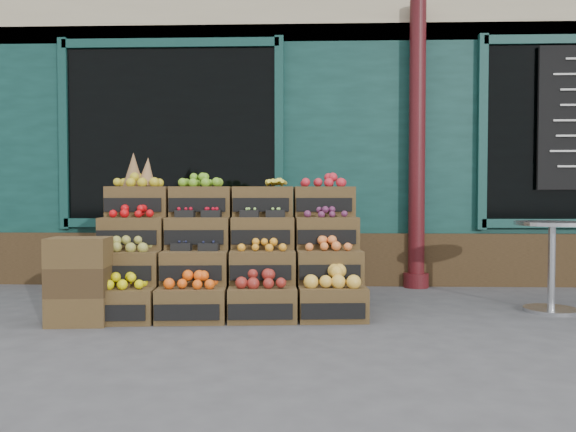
{
  "coord_description": "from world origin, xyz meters",
  "views": [
    {
      "loc": [
        -0.03,
        -4.29,
        1.02
      ],
      "look_at": [
        -0.2,
        0.7,
        0.85
      ],
      "focal_mm": 35.0,
      "sensor_mm": 36.0,
      "label": 1
    }
  ],
  "objects": [
    {
      "name": "shop_facade",
      "position": [
        0.0,
        5.11,
        2.4
      ],
      "size": [
        12.0,
        6.24,
        4.8
      ],
      "color": "#103833",
      "rests_on": "ground"
    },
    {
      "name": "spare_crates",
      "position": [
        -1.85,
        0.11,
        0.35
      ],
      "size": [
        0.49,
        0.36,
        0.7
      ],
      "rotation": [
        0.0,
        0.0,
        0.09
      ],
      "color": "#4B371D",
      "rests_on": "ground"
    },
    {
      "name": "crate_display",
      "position": [
        -0.73,
        0.75,
        0.44
      ],
      "size": [
        2.37,
        1.28,
        1.44
      ],
      "rotation": [
        0.0,
        0.0,
        0.07
      ],
      "color": "#4B371D",
      "rests_on": "ground"
    },
    {
      "name": "shopkeeper",
      "position": [
        -1.78,
        2.9,
        0.94
      ],
      "size": [
        0.72,
        0.51,
        1.89
      ],
      "primitive_type": "imported",
      "rotation": [
        0.0,
        0.0,
        3.23
      ],
      "color": "#1B611D",
      "rests_on": "ground"
    },
    {
      "name": "ground",
      "position": [
        0.0,
        0.0,
        0.0
      ],
      "size": [
        60.0,
        60.0,
        0.0
      ],
      "primitive_type": "plane",
      "color": "#464649",
      "rests_on": "ground"
    },
    {
      "name": "bistro_table",
      "position": [
        2.14,
        0.74,
        0.5
      ],
      "size": [
        0.64,
        0.64,
        0.8
      ],
      "rotation": [
        0.0,
        0.0,
        0.14
      ],
      "color": "#B4B6BB",
      "rests_on": "ground"
    }
  ]
}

